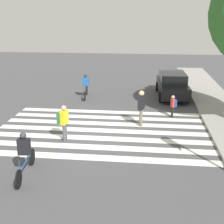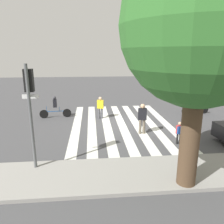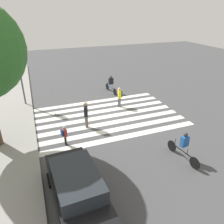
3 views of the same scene
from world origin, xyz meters
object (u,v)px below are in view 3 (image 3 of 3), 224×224
(cyclist_far_lane, at_px, (184,145))
(pedestrian_adult_yellow_jacket, at_px, (64,134))
(pedestrian_adult_blue_shirt, at_px, (120,95))
(cyclist_mid_street, at_px, (111,83))
(pedestrian_adult_tall_backpack, at_px, (86,113))
(traffic_light, at_px, (21,69))
(car_parked_far_curb, at_px, (77,189))

(cyclist_far_lane, bearing_deg, pedestrian_adult_yellow_jacket, 50.86)
(pedestrian_adult_blue_shirt, bearing_deg, pedestrian_adult_yellow_jacket, 142.59)
(pedestrian_adult_blue_shirt, relative_size, cyclist_mid_street, 0.71)
(cyclist_mid_street, bearing_deg, pedestrian_adult_yellow_jacket, 137.14)
(pedestrian_adult_tall_backpack, xyz_separation_m, cyclist_mid_street, (5.49, -3.76, -0.14))
(traffic_light, relative_size, pedestrian_adult_blue_shirt, 2.65)
(pedestrian_adult_yellow_jacket, distance_m, cyclist_far_lane, 6.42)
(traffic_light, distance_m, cyclist_mid_street, 7.57)
(pedestrian_adult_blue_shirt, height_order, pedestrian_adult_tall_backpack, pedestrian_adult_tall_backpack)
(traffic_light, xyz_separation_m, cyclist_mid_street, (0.34, -7.28, -2.07))
(pedestrian_adult_blue_shirt, xyz_separation_m, cyclist_mid_street, (3.21, -0.48, -0.06))
(pedestrian_adult_blue_shirt, xyz_separation_m, pedestrian_adult_tall_backpack, (-2.27, 3.29, 0.08))
(pedestrian_adult_tall_backpack, bearing_deg, traffic_light, 50.03)
(pedestrian_adult_yellow_jacket, bearing_deg, car_parked_far_curb, -19.07)
(pedestrian_adult_yellow_jacket, height_order, car_parked_far_curb, car_parked_far_curb)
(traffic_light, height_order, cyclist_mid_street, traffic_light)
(cyclist_mid_street, bearing_deg, pedestrian_adult_tall_backpack, 140.37)
(car_parked_far_curb, bearing_deg, traffic_light, 5.89)
(cyclist_mid_street, bearing_deg, car_parked_far_curb, 148.44)
(traffic_light, bearing_deg, car_parked_far_curb, -171.80)
(traffic_light, height_order, pedestrian_adult_yellow_jacket, traffic_light)
(pedestrian_adult_blue_shirt, bearing_deg, pedestrian_adult_tall_backpack, 139.65)
(pedestrian_adult_blue_shirt, height_order, cyclist_far_lane, cyclist_far_lane)
(pedestrian_adult_tall_backpack, bearing_deg, pedestrian_adult_blue_shirt, -39.60)
(pedestrian_adult_blue_shirt, distance_m, cyclist_far_lane, 7.30)
(pedestrian_adult_tall_backpack, bearing_deg, cyclist_mid_street, -18.72)
(traffic_light, height_order, pedestrian_adult_blue_shirt, traffic_light)
(pedestrian_adult_blue_shirt, xyz_separation_m, pedestrian_adult_yellow_jacket, (-3.81, 4.95, -0.23))
(pedestrian_adult_yellow_jacket, xyz_separation_m, car_parked_far_curb, (-4.42, 0.25, 0.12))
(cyclist_far_lane, distance_m, car_parked_far_curb, 5.73)
(traffic_light, xyz_separation_m, car_parked_far_curb, (-11.11, -1.60, -2.12))
(traffic_light, relative_size, pedestrian_adult_tall_backpack, 2.36)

